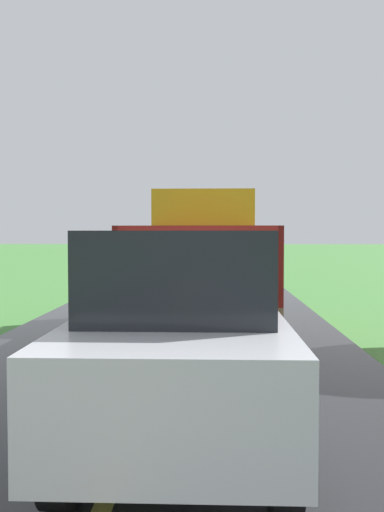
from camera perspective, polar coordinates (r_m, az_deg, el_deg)
The scene contains 2 objects.
banana_truck_near at distance 11.32m, azimuth 1.16°, elevation -0.21°, with size 2.38×5.82×2.80m.
following_car at distance 5.09m, azimuth -1.02°, elevation -7.93°, with size 1.74×4.10×1.92m.
Camera 1 is at (0.76, -0.39, 1.98)m, focal length 39.45 mm.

